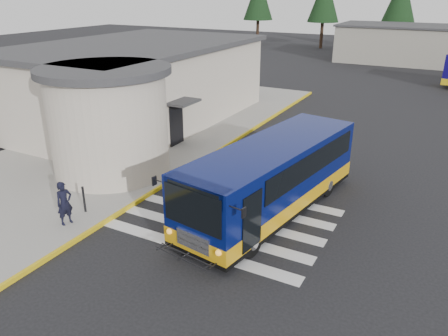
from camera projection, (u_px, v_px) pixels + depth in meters
The scene contains 9 objects.
ground at pixel (243, 211), 17.04m from camera, with size 140.00×140.00×0.00m, color black.
sidewalk at pixel (129, 143), 24.21m from camera, with size 10.00×34.00×0.15m, color gray.
curb_strip at pixel (206, 159), 22.04m from camera, with size 0.12×34.00×0.16m, color gold.
station_building at pixel (133, 86), 26.43m from camera, with size 12.70×18.70×4.80m.
crosswalk at pixel (222, 216), 16.61m from camera, with size 8.00×5.35×0.01m.
transit_bus at pixel (271, 180), 16.51m from camera, with size 4.45×10.03×2.75m.
pedestrian_a at pixel (64, 203), 15.54m from camera, with size 0.59×0.39×1.63m, color black.
pedestrian_b at pixel (107, 161), 19.25m from camera, with size 0.82×0.64×1.69m, color black.
bollard at pixel (84, 199), 16.48m from camera, with size 0.08×0.08×1.04m, color black.
Camera 1 is at (6.50, -13.66, 8.06)m, focal length 35.00 mm.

